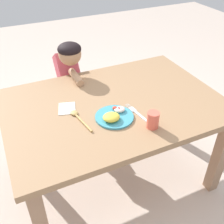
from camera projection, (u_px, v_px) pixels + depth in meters
The scene contains 8 objects.
ground_plane at pixel (114, 175), 2.10m from camera, with size 8.00×8.00×0.00m, color beige.
dining_table at pixel (114, 115), 1.75m from camera, with size 1.36×0.95×0.69m.
plate at pixel (114, 116), 1.55m from camera, with size 0.22×0.22×0.05m.
fork at pixel (137, 113), 1.59m from camera, with size 0.05×0.21×0.01m.
spoon at pixel (78, 117), 1.55m from camera, with size 0.07×0.23×0.02m.
drinking_cup at pixel (153, 120), 1.47m from camera, with size 0.07×0.07×0.10m, color #EE624D.
person at pixel (69, 87), 2.17m from camera, with size 0.17×0.47×0.93m.
napkin at pixel (67, 108), 1.64m from camera, with size 0.10×0.13×0.00m, color white.
Camera 1 is at (-0.60, -1.27, 1.64)m, focal length 42.99 mm.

